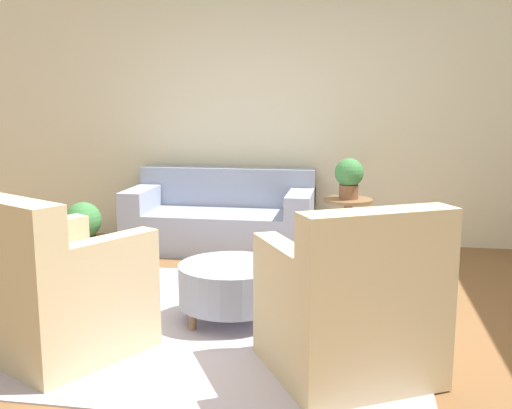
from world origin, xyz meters
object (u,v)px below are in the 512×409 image
at_px(side_table, 348,219).
at_px(potted_plant_floor, 83,224).
at_px(armchair_left, 54,294).
at_px(ottoman_table, 232,284).
at_px(potted_plant_on_side_table, 349,176).
at_px(armchair_right, 351,311).
at_px(couch, 222,220).

distance_m(side_table, potted_plant_floor, 2.62).
relative_size(armchair_left, potted_plant_floor, 2.16).
relative_size(ottoman_table, side_table, 1.22).
distance_m(armchair_left, potted_plant_floor, 2.45).
relative_size(ottoman_table, potted_plant_on_side_table, 1.92).
bearing_deg(potted_plant_floor, armchair_right, -40.41).
relative_size(side_table, potted_plant_floor, 1.15).
xyz_separation_m(couch, side_table, (1.30, -0.28, 0.10)).
bearing_deg(ottoman_table, potted_plant_on_side_table, 66.16).
xyz_separation_m(couch, potted_plant_on_side_table, (1.30, -0.28, 0.52)).
distance_m(couch, potted_plant_on_side_table, 1.42).
xyz_separation_m(couch, potted_plant_floor, (-1.32, -0.44, -0.00)).
relative_size(armchair_left, potted_plant_on_side_table, 2.94).
bearing_deg(side_table, potted_plant_on_side_table, 180.00).
bearing_deg(ottoman_table, armchair_left, -143.27).
height_order(potted_plant_on_side_table, potted_plant_floor, potted_plant_on_side_table).
relative_size(couch, armchair_right, 1.67).
height_order(armchair_left, potted_plant_floor, armchair_left).
bearing_deg(armchair_right, ottoman_table, 139.62).
distance_m(armchair_left, side_table, 2.98).
xyz_separation_m(ottoman_table, potted_plant_floor, (-1.84, 1.57, 0.03)).
height_order(armchair_left, potted_plant_on_side_table, armchair_left).
height_order(armchair_left, side_table, armchair_left).
xyz_separation_m(armchair_right, side_table, (-0.06, 2.44, 0.03)).
bearing_deg(side_table, ottoman_table, -113.84).
bearing_deg(ottoman_table, potted_plant_floor, 139.58).
bearing_deg(side_table, potted_plant_floor, -176.39).
height_order(side_table, potted_plant_on_side_table, potted_plant_on_side_table).
relative_size(armchair_left, side_table, 1.87).
relative_size(armchair_right, potted_plant_floor, 2.16).
bearing_deg(ottoman_table, armchair_right, -40.38).
bearing_deg(couch, armchair_right, -63.49).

